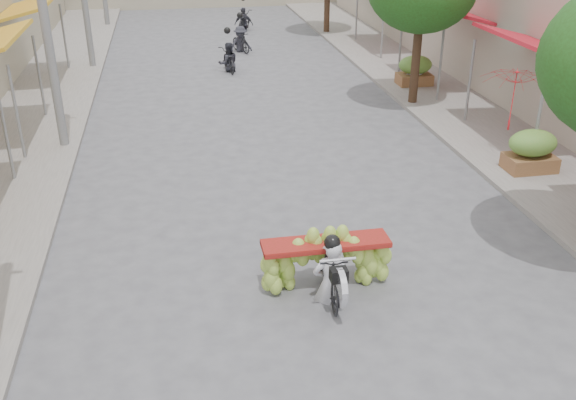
# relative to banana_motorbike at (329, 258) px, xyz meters

# --- Properties ---
(sidewalk_left) EXTENTS (4.00, 60.00, 0.12)m
(sidewalk_left) POSITION_rel_banana_motorbike_xyz_m (-7.02, 11.21, -0.65)
(sidewalk_left) COLOR gray
(sidewalk_left) RESTS_ON ground
(sidewalk_right) EXTENTS (4.00, 60.00, 0.12)m
(sidewalk_right) POSITION_rel_banana_motorbike_xyz_m (6.98, 11.21, -0.65)
(sidewalk_right) COLOR gray
(sidewalk_right) RESTS_ON ground
(produce_crate_mid) EXTENTS (1.20, 0.88, 1.16)m
(produce_crate_mid) POSITION_rel_banana_motorbike_xyz_m (6.18, 4.21, 0.00)
(produce_crate_mid) COLOR brown
(produce_crate_mid) RESTS_ON ground
(produce_crate_far) EXTENTS (1.20, 0.88, 1.16)m
(produce_crate_far) POSITION_rel_banana_motorbike_xyz_m (6.18, 12.21, 0.00)
(produce_crate_far) COLOR brown
(produce_crate_far) RESTS_ON ground
(banana_motorbike) EXTENTS (2.23, 1.83, 2.14)m
(banana_motorbike) POSITION_rel_banana_motorbike_xyz_m (0.00, 0.00, 0.00)
(banana_motorbike) COLOR black
(banana_motorbike) RESTS_ON ground
(market_umbrella) EXTENTS (2.15, 2.15, 1.63)m
(market_umbrella) POSITION_rel_banana_motorbike_xyz_m (6.10, 5.27, 1.71)
(market_umbrella) COLOR red
(market_umbrella) RESTS_ON ground
(pedestrian) EXTENTS (0.95, 0.57, 1.92)m
(pedestrian) POSITION_rel_banana_motorbike_xyz_m (6.18, 12.19, 0.37)
(pedestrian) COLOR silver
(pedestrian) RESTS_ON ground
(bg_motorbike_a) EXTENTS (0.84, 1.62, 1.95)m
(bg_motorbike_a) POSITION_rel_banana_motorbike_xyz_m (-0.14, 15.76, 0.04)
(bg_motorbike_a) COLOR black
(bg_motorbike_a) RESTS_ON ground
(bg_motorbike_b) EXTENTS (1.19, 1.56, 1.95)m
(bg_motorbike_b) POSITION_rel_banana_motorbike_xyz_m (0.73, 18.99, 0.17)
(bg_motorbike_b) COLOR black
(bg_motorbike_b) RESTS_ON ground
(bg_motorbike_c) EXTENTS (1.23, 1.81, 1.95)m
(bg_motorbike_c) POSITION_rel_banana_motorbike_xyz_m (1.47, 23.86, 0.07)
(bg_motorbike_c) COLOR black
(bg_motorbike_c) RESTS_ON ground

